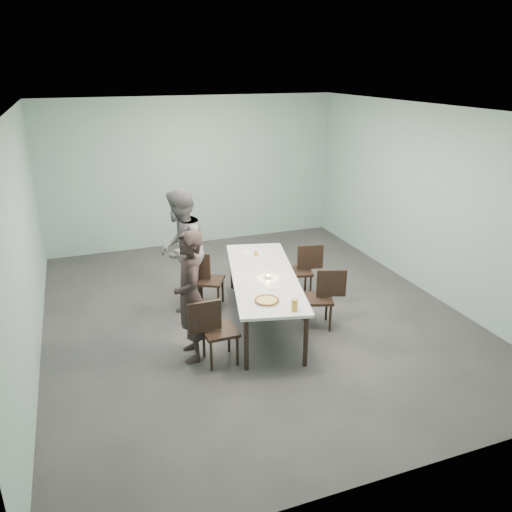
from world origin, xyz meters
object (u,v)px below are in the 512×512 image
object	(u,v)px
diner_near	(190,296)
beer_glass	(294,305)
chair_far_right	(303,267)
diner_far	(181,250)
amber_tumbler	(256,253)
water_tumbler	(295,304)
table	(264,278)
side_plate	(273,287)
chair_near_left	(214,327)
tealight	(268,277)
chair_near_right	(323,294)
pizza	(267,301)
chair_far_left	(204,276)

from	to	relation	value
diner_near	beer_glass	distance (m)	1.30
chair_far_right	diner_far	size ratio (longest dim) A/B	0.46
amber_tumbler	water_tumbler	bearing A→B (deg)	-95.15
table	beer_glass	xyz separation A→B (m)	(-0.05, -1.17, 0.13)
chair_far_right	diner_far	world-z (taller)	diner_far
side_plate	beer_glass	xyz separation A→B (m)	(-0.01, -0.70, 0.07)
chair_near_left	side_plate	bearing A→B (deg)	18.78
beer_glass	tealight	size ratio (longest dim) A/B	2.68
chair_near_right	side_plate	size ratio (longest dim) A/B	4.83
chair_far_right	tealight	world-z (taller)	chair_far_right
diner_near	table	bearing A→B (deg)	118.38
chair_near_left	tealight	world-z (taller)	chair_near_left
chair_near_right	pizza	xyz separation A→B (m)	(-1.03, -0.42, 0.27)
pizza	chair_near_left	bearing A→B (deg)	176.90
amber_tumbler	beer_glass	bearing A→B (deg)	-96.24
side_plate	amber_tumbler	world-z (taller)	amber_tumbler
tealight	chair_near_left	bearing A→B (deg)	-146.17
beer_glass	side_plate	bearing A→B (deg)	89.12
side_plate	beer_glass	world-z (taller)	beer_glass
chair_far_left	tealight	size ratio (longest dim) A/B	15.54
diner_near	diner_far	distance (m)	1.48
table	diner_near	world-z (taller)	diner_near
table	chair_near_right	world-z (taller)	chair_near_right
water_tumbler	tealight	world-z (taller)	water_tumbler
diner_far	water_tumbler	distance (m)	2.23
chair_near_right	diner_near	size ratio (longest dim) A/B	0.51
table	chair_near_left	world-z (taller)	chair_near_left
chair_near_left	chair_far_right	distance (m)	2.35
tealight	chair_far_right	bearing A→B (deg)	39.28
table	chair_near_right	distance (m)	0.88
table	water_tumbler	xyz separation A→B (m)	(-0.01, -1.10, 0.10)
diner_near	amber_tumbler	distance (m)	1.88
pizza	amber_tumbler	size ratio (longest dim) A/B	4.25
diner_near	diner_far	size ratio (longest dim) A/B	0.91
chair_far_left	chair_near_left	bearing A→B (deg)	-73.16
pizza	chair_far_left	bearing A→B (deg)	103.69
diner_far	pizza	world-z (taller)	diner_far
diner_far	water_tumbler	world-z (taller)	diner_far
diner_near	water_tumbler	world-z (taller)	diner_near
chair_far_left	water_tumbler	xyz separation A→B (m)	(0.67, -1.89, 0.29)
chair_far_left	chair_near_right	bearing A→B (deg)	-13.03
diner_near	chair_near_right	bearing A→B (deg)	97.47
chair_far_left	pizza	distance (m)	1.70
chair_far_left	amber_tumbler	size ratio (longest dim) A/B	10.88
diner_far	side_plate	size ratio (longest dim) A/B	10.43
side_plate	water_tumbler	distance (m)	0.63
beer_glass	tealight	xyz separation A→B (m)	(0.06, 1.03, -0.05)
chair_far_right	amber_tumbler	xyz separation A→B (m)	(-0.76, 0.14, 0.29)
chair_far_left	beer_glass	bearing A→B (deg)	-45.02
diner_near	chair_far_left	bearing A→B (deg)	162.22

